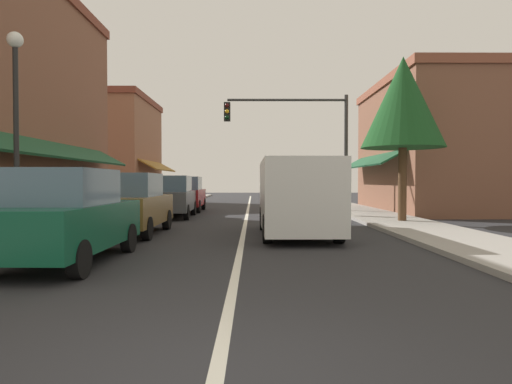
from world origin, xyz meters
TOP-DOWN VIEW (x-y plane):
  - ground_plane at (0.00, 18.00)m, footprint 80.00×80.00m
  - sidewalk_left at (-5.50, 18.00)m, footprint 2.60×56.00m
  - sidewalk_right at (5.50, 18.00)m, footprint 2.60×56.00m
  - lane_center_stripe at (0.00, 18.00)m, footprint 0.14×52.00m
  - storefront_right_block at (9.75, 20.00)m, footprint 7.22×10.20m
  - storefront_far_left at (-9.72, 28.00)m, footprint 7.16×8.20m
  - parked_car_nearest_left at (-3.22, 5.23)m, footprint 1.82×4.12m
  - parked_car_second_left at (-3.26, 9.89)m, footprint 1.78×4.10m
  - parked_car_third_left at (-3.18, 16.07)m, footprint 1.88×4.15m
  - parked_car_far_left at (-3.19, 20.03)m, footprint 1.84×4.13m
  - van_in_lane at (1.52, 9.57)m, footprint 2.03×5.20m
  - traffic_signal_mast_arm at (2.70, 18.83)m, footprint 6.00×0.50m
  - street_lamp_left_near at (-5.14, 7.23)m, footprint 0.36×0.36m
  - tree_right_near at (5.67, 13.14)m, footprint 2.98×2.98m

SIDE VIEW (x-z plane):
  - ground_plane at x=0.00m, z-range 0.00..0.00m
  - lane_center_stripe at x=0.00m, z-range 0.00..0.01m
  - sidewalk_left at x=-5.50m, z-range 0.00..0.12m
  - sidewalk_right at x=5.50m, z-range 0.00..0.12m
  - parked_car_nearest_left at x=-3.22m, z-range -0.01..1.76m
  - parked_car_second_left at x=-3.26m, z-range -0.01..1.76m
  - parked_car_third_left at x=-3.18m, z-range -0.01..1.76m
  - parked_car_far_left at x=-3.19m, z-range -0.01..1.76m
  - van_in_lane at x=1.52m, z-range 0.09..2.21m
  - street_lamp_left_near at x=-5.14m, z-range 0.84..5.79m
  - storefront_right_block at x=9.75m, z-range 0.00..6.66m
  - storefront_far_left at x=-9.72m, z-range 0.00..7.21m
  - traffic_signal_mast_arm at x=2.70m, z-range 1.11..6.83m
  - tree_right_near at x=5.67m, z-range 1.34..7.36m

